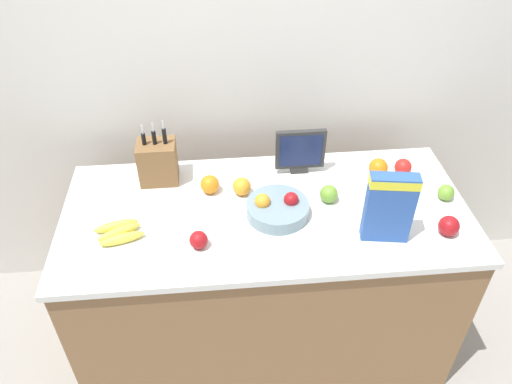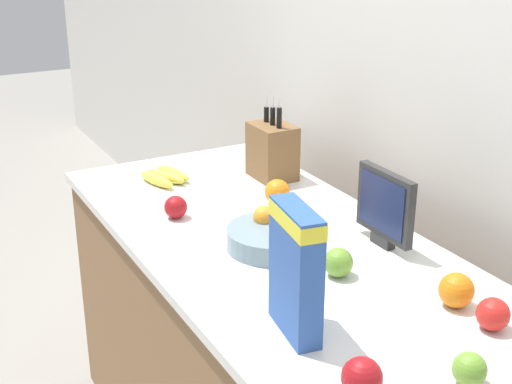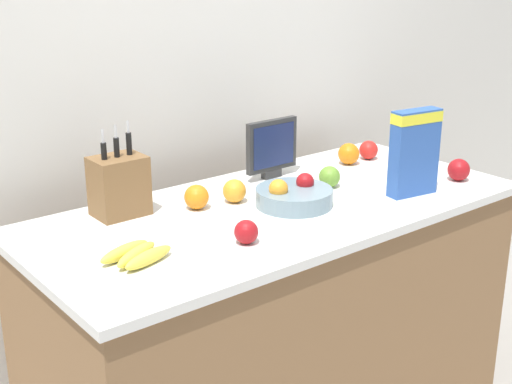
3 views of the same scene
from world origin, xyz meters
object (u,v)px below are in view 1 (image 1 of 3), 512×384
(apple_rear, at_px, (199,240))
(orange_front_right, at_px, (242,186))
(knife_block, at_px, (158,162))
(cereal_box, at_px, (390,205))
(apple_by_knife_block, at_px, (403,167))
(apple_rightmost, at_px, (329,194))
(orange_by_cereal, at_px, (210,184))
(fruit_bowl, at_px, (277,208))
(apple_middle, at_px, (446,193))
(small_monitor, at_px, (300,151))
(banana_bunch, at_px, (119,232))
(apple_leftmost, at_px, (449,226))
(orange_near_bowl, at_px, (378,168))

(apple_rear, distance_m, orange_front_right, 0.36)
(knife_block, distance_m, orange_front_right, 0.39)
(cereal_box, relative_size, apple_by_knife_block, 3.93)
(apple_by_knife_block, xyz_separation_m, apple_rightmost, (-0.38, -0.16, 0.00))
(cereal_box, xyz_separation_m, orange_by_cereal, (-0.67, 0.35, -0.12))
(orange_by_cereal, bearing_deg, orange_front_right, -10.44)
(knife_block, height_order, apple_by_knife_block, knife_block)
(fruit_bowl, xyz_separation_m, apple_middle, (0.73, 0.03, 0.00))
(small_monitor, height_order, orange_by_cereal, small_monitor)
(apple_middle, relative_size, apple_rear, 0.98)
(orange_by_cereal, bearing_deg, cereal_box, -27.23)
(fruit_bowl, bearing_deg, cereal_box, -23.23)
(apple_rear, relative_size, orange_front_right, 0.89)
(knife_block, distance_m, apple_middle, 1.25)
(knife_block, height_order, cereal_box, knife_block)
(orange_front_right, bearing_deg, knife_block, 159.53)
(orange_front_right, bearing_deg, banana_bunch, -156.48)
(knife_block, xyz_separation_m, orange_by_cereal, (0.22, -0.11, -0.06))
(banana_bunch, bearing_deg, small_monitor, 24.31)
(small_monitor, distance_m, fruit_bowl, 0.32)
(knife_block, relative_size, small_monitor, 1.37)
(small_monitor, height_order, apple_rear, small_monitor)
(fruit_bowl, height_order, apple_rightmost, fruit_bowl)
(knife_block, height_order, orange_by_cereal, knife_block)
(apple_middle, bearing_deg, orange_front_right, 172.04)
(knife_block, height_order, apple_rightmost, knife_block)
(orange_by_cereal, bearing_deg, apple_middle, -8.30)
(apple_middle, distance_m, orange_by_cereal, 1.01)
(knife_block, distance_m, apple_rightmost, 0.76)
(cereal_box, xyz_separation_m, orange_front_right, (-0.53, 0.32, -0.12))
(apple_middle, distance_m, orange_front_right, 0.87)
(fruit_bowl, bearing_deg, knife_block, 150.23)
(apple_by_knife_block, bearing_deg, apple_leftmost, -82.63)
(fruit_bowl, xyz_separation_m, orange_front_right, (-0.14, 0.15, 0.01))
(small_monitor, xyz_separation_m, apple_rightmost, (0.09, -0.22, -0.08))
(small_monitor, distance_m, orange_front_right, 0.31)
(knife_block, height_order, orange_front_right, knife_block)
(cereal_box, distance_m, orange_front_right, 0.63)
(cereal_box, bearing_deg, small_monitor, 129.00)
(orange_front_right, bearing_deg, orange_near_bowl, 6.88)
(apple_by_knife_block, height_order, orange_near_bowl, orange_near_bowl)
(small_monitor, height_order, apple_rightmost, small_monitor)
(apple_middle, bearing_deg, fruit_bowl, -177.80)
(banana_bunch, height_order, apple_rear, apple_rear)
(knife_block, xyz_separation_m, banana_bunch, (-0.14, -0.35, -0.08))
(knife_block, relative_size, fruit_bowl, 1.18)
(cereal_box, height_order, orange_by_cereal, cereal_box)
(apple_leftmost, bearing_deg, fruit_bowl, 164.95)
(cereal_box, height_order, apple_middle, cereal_box)
(apple_by_knife_block, bearing_deg, small_monitor, 173.27)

